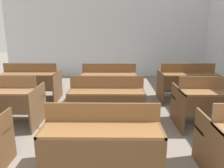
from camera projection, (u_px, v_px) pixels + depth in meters
The scene contains 9 objects.
wall_back at pixel (106, 33), 7.53m from camera, with size 7.00×0.06×3.01m.
bench_front_center at pixel (103, 139), 2.36m from camera, with size 1.22×0.80×0.88m.
bench_second_left at pixel (2, 100), 3.68m from camera, with size 1.22×0.80×0.88m.
bench_second_center at pixel (107, 100), 3.68m from camera, with size 1.22×0.80×0.88m.
bench_second_right at pixel (214, 101), 3.65m from camera, with size 1.22×0.80×0.88m.
bench_third_left at pixel (31, 81), 5.04m from camera, with size 1.22×0.80×0.88m.
bench_third_center at pixel (109, 81), 5.00m from camera, with size 1.22×0.80×0.88m.
bench_third_right at pixel (187, 81), 5.00m from camera, with size 1.22×0.80×0.88m.
wastepaper_bin at pixel (224, 86), 5.76m from camera, with size 0.31×0.31×0.36m.
Camera 1 is at (0.29, -0.82, 1.62)m, focal length 35.00 mm.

